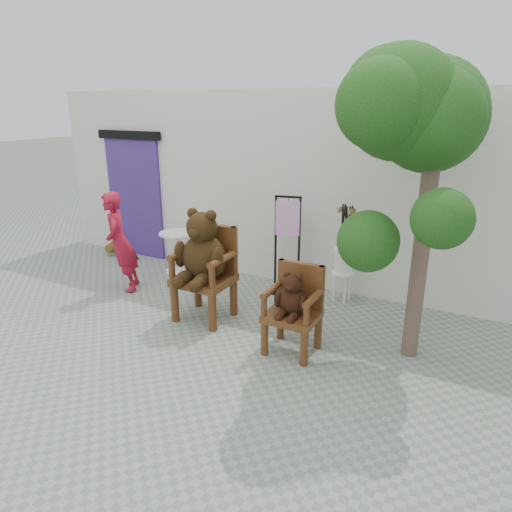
# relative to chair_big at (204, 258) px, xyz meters

# --- Properties ---
(ground_plane) EXTENTS (60.00, 60.00, 0.00)m
(ground_plane) POSITION_rel_chair_big_xyz_m (0.35, -0.89, -0.86)
(ground_plane) COLOR gray
(ground_plane) RESTS_ON ground
(back_wall) EXTENTS (9.00, 1.00, 3.00)m
(back_wall) POSITION_rel_chair_big_xyz_m (0.35, 2.21, 0.64)
(back_wall) COLOR silver
(back_wall) RESTS_ON ground
(doorway) EXTENTS (1.40, 0.11, 2.33)m
(doorway) POSITION_rel_chair_big_xyz_m (-2.65, 1.68, 0.30)
(doorway) COLOR #422878
(doorway) RESTS_ON ground
(chair_big) EXTENTS (0.72, 0.80, 1.52)m
(chair_big) POSITION_rel_chair_big_xyz_m (0.00, 0.00, 0.00)
(chair_big) COLOR #46250F
(chair_big) RESTS_ON ground
(chair_small) EXTENTS (0.59, 0.54, 1.04)m
(chair_small) POSITION_rel_chair_big_xyz_m (1.40, -0.24, -0.25)
(chair_small) COLOR #46250F
(chair_small) RESTS_ON ground
(person) EXTENTS (0.63, 0.67, 1.55)m
(person) POSITION_rel_chair_big_xyz_m (-1.67, 0.21, -0.09)
(person) COLOR maroon
(person) RESTS_ON ground
(cafe_table) EXTENTS (0.60, 0.60, 0.70)m
(cafe_table) POSITION_rel_chair_big_xyz_m (-1.41, 1.27, -0.42)
(cafe_table) COLOR white
(cafe_table) RESTS_ON ground
(display_stand) EXTENTS (0.52, 0.44, 1.51)m
(display_stand) POSITION_rel_chair_big_xyz_m (0.63, 1.30, -0.28)
(display_stand) COLOR black
(display_stand) RESTS_ON ground
(stool_bucket) EXTENTS (0.32, 0.32, 1.45)m
(stool_bucket) POSITION_rel_chair_big_xyz_m (1.48, 1.39, -0.22)
(stool_bucket) COLOR white
(stool_bucket) RESTS_ON ground
(tree) EXTENTS (1.62, 2.04, 3.42)m
(tree) POSITION_rel_chair_big_xyz_m (2.40, 0.46, 1.81)
(tree) COLOR #4C372D
(tree) RESTS_ON ground
(potted_plant) EXTENTS (0.35, 0.30, 0.38)m
(potted_plant) POSITION_rel_chair_big_xyz_m (-3.05, 1.46, -0.67)
(potted_plant) COLOR #11370F
(potted_plant) RESTS_ON ground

